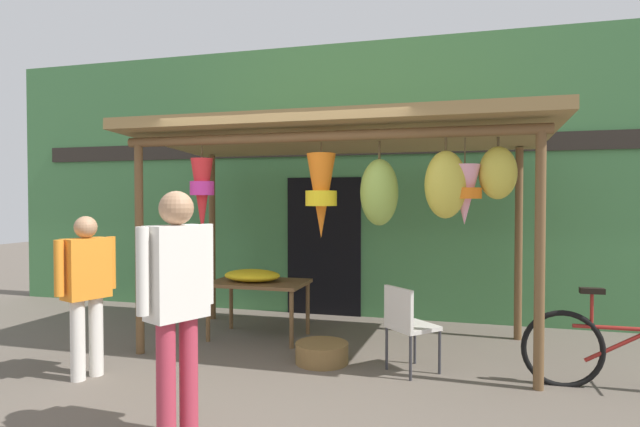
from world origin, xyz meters
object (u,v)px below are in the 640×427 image
at_px(vendor_in_orange, 177,293).
at_px(customer_foreground, 86,284).
at_px(parked_bicycle, 627,352).
at_px(display_table, 259,287).
at_px(flower_heap_on_table, 253,275).
at_px(folding_chair, 407,321).
at_px(wicker_basket_by_table, 322,353).

bearing_deg(vendor_in_orange, customer_foreground, 148.85).
bearing_deg(customer_foreground, parked_bicycle, 11.44).
xyz_separation_m(display_table, customer_foreground, (-1.03, -1.74, 0.28)).
bearing_deg(flower_heap_on_table, display_table, 33.62).
distance_m(display_table, folding_chair, 2.03).
height_order(vendor_in_orange, customer_foreground, vendor_in_orange).
relative_size(parked_bicycle, vendor_in_orange, 1.01).
bearing_deg(parked_bicycle, vendor_in_orange, -150.32).
bearing_deg(folding_chair, customer_foreground, -162.17).
relative_size(display_table, customer_foreground, 0.75).
xyz_separation_m(flower_heap_on_table, customer_foreground, (-0.97, -1.69, 0.13)).
distance_m(folding_chair, customer_foreground, 3.06).
bearing_deg(customer_foreground, display_table, 59.31).
distance_m(wicker_basket_by_table, vendor_in_orange, 2.19).
relative_size(flower_heap_on_table, folding_chair, 0.83).
relative_size(wicker_basket_by_table, vendor_in_orange, 0.31).
xyz_separation_m(display_table, folding_chair, (1.86, -0.81, -0.11)).
bearing_deg(wicker_basket_by_table, display_table, 143.72).
height_order(display_table, vendor_in_orange, vendor_in_orange).
distance_m(display_table, flower_heap_on_table, 0.17).
relative_size(display_table, flower_heap_on_table, 1.64).
relative_size(flower_heap_on_table, customer_foreground, 0.45).
relative_size(display_table, parked_bicycle, 0.65).
bearing_deg(wicker_basket_by_table, vendor_in_orange, -105.03).
height_order(wicker_basket_by_table, vendor_in_orange, vendor_in_orange).
bearing_deg(flower_heap_on_table, folding_chair, -21.76).
distance_m(folding_chair, parked_bicycle, 1.91).
height_order(flower_heap_on_table, vendor_in_orange, vendor_in_orange).
height_order(display_table, flower_heap_on_table, flower_heap_on_table).
bearing_deg(display_table, flower_heap_on_table, -146.38).
bearing_deg(customer_foreground, flower_heap_on_table, 60.25).
height_order(display_table, folding_chair, folding_chair).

